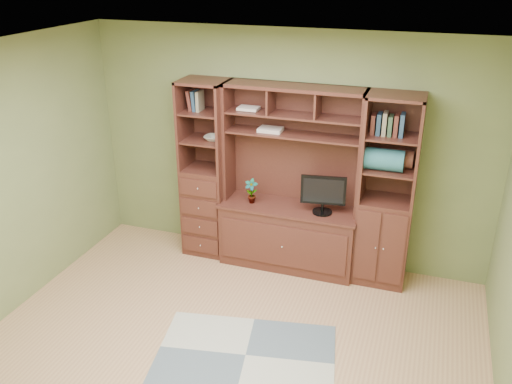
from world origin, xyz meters
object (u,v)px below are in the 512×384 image
(center_hutch, at_px, (290,182))
(right_tower, at_px, (387,193))
(left_tower, at_px, (206,170))
(monitor, at_px, (323,188))

(center_hutch, xyz_separation_m, right_tower, (1.02, 0.04, 0.00))
(left_tower, relative_size, monitor, 3.52)
(left_tower, distance_m, monitor, 1.38)
(center_hutch, height_order, left_tower, same)
(right_tower, bearing_deg, monitor, -173.40)
(left_tower, xyz_separation_m, right_tower, (2.02, 0.00, 0.00))
(right_tower, xyz_separation_m, monitor, (-0.65, -0.07, -0.00))
(right_tower, distance_m, monitor, 0.65)
(right_tower, relative_size, monitor, 3.52)
(left_tower, xyz_separation_m, monitor, (1.38, -0.07, -0.00))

